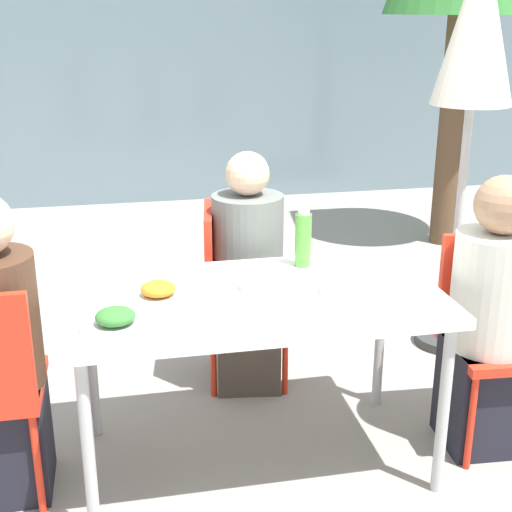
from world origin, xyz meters
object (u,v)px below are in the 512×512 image
Objects in this scene: person_right at (490,324)px; chair_far at (231,282)px; drinking_cup at (250,279)px; salad_bowl at (341,287)px; chair_right at (492,323)px; person_far at (248,280)px; closed_umbrella at (476,42)px; bottle at (303,239)px.

person_right reaches higher than chair_far.
salad_bowl is at bearing -13.84° from drinking_cup.
person_right is 11.96× the size of drinking_cup.
chair_right is 1.11m from person_far.
person_right is at bearing -0.35° from salad_bowl.
chair_right is at bearing -106.46° from closed_umbrella.
chair_right is 0.86m from bottle.
person_far is (-0.92, 0.62, 0.03)m from chair_right.
person_right is 0.56× the size of closed_umbrella.
chair_far is at bearing 87.06° from drinking_cup.
person_far reaches higher than salad_bowl.
person_right is at bearing 58.98° from chair_far.
chair_right is 9.03× the size of drinking_cup.
bottle is 2.49× the size of drinking_cup.
person_far is at bearing 108.14° from salad_bowl.
chair_far is 1.65m from closed_umbrella.
bottle is (0.23, -0.44, 0.34)m from chair_far.
salad_bowl is at bearing 29.65° from chair_far.
person_far reaches higher than chair_far.
chair_far is at bearing 111.66° from salad_bowl.
closed_umbrella is 12.46× the size of salad_bowl.
bottle reaches higher than salad_bowl.
salad_bowl is (0.30, -0.75, 0.24)m from chair_far.
drinking_cup is (-0.27, -0.24, -0.07)m from bottle.
closed_umbrella is 1.72m from drinking_cup.
person_right reaches higher than person_far.
bottle reaches higher than chair_right.
chair_right is 5.23× the size of salad_bowl.
drinking_cup is at bearing -138.69° from bottle.
chair_far is (-0.94, 0.76, -0.04)m from person_right.
chair_far reaches higher than salad_bowl.
closed_umbrella is (1.24, 0.16, 1.08)m from chair_far.
chair_right and chair_far have the same top height.
closed_umbrella is (0.30, 0.91, 1.05)m from person_right.
chair_right is at bearing 6.01° from salad_bowl.
bottle is (-0.76, 0.25, 0.34)m from chair_right.
closed_umbrella is at bearing 33.04° from drinking_cup.
drinking_cup is 0.58× the size of salad_bowl.
closed_umbrella reaches higher than chair_far.
closed_umbrella is at bearing 108.51° from person_far.
closed_umbrella reaches higher than drinking_cup.
chair_far is 0.85m from salad_bowl.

